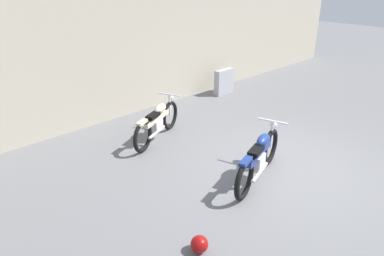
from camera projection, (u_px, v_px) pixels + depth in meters
ground_plane at (286, 170)px, 6.80m from camera, size 40.00×40.00×0.00m
building_wall at (138, 45)px, 9.14m from camera, size 18.00×0.30×3.42m
stone_marker at (224, 82)px, 10.82m from camera, size 0.69×0.21×0.75m
helmet at (199, 244)px, 4.81m from camera, size 0.24×0.24×0.24m
motorcycle_cream at (158, 122)px, 7.88m from camera, size 1.82×0.93×0.87m
motorcycle_blue at (259, 157)px, 6.36m from camera, size 1.99×0.81×0.92m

